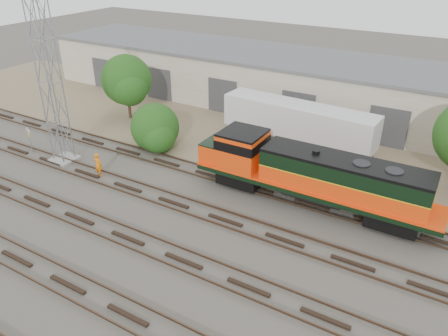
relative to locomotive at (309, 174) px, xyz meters
The scene contains 11 objects.
ground 9.95m from the locomotive, 141.77° to the right, with size 140.00×140.00×0.00m, color #47423A.
dirt_strip 12.00m from the locomotive, 130.24° to the left, with size 80.00×16.00×0.02m, color #726047.
tracks 11.99m from the locomotive, 130.24° to the right, with size 80.00×20.40×0.28m.
warehouse 18.59m from the locomotive, 114.04° to the left, with size 58.40×10.40×5.30m.
locomotive is the anchor object (origin of this frame).
signal_tower 19.65m from the locomotive, 169.01° to the right, with size 1.85×1.85×12.54m.
sign_post 22.66m from the locomotive, 169.65° to the right, with size 0.82×0.37×2.13m.
worker 15.32m from the locomotive, 164.29° to the right, with size 0.67×0.44×1.83m, color orange.
semi_trailer 8.37m from the locomotive, 115.25° to the left, with size 12.89×3.35×3.93m.
tree_west 21.26m from the locomotive, 163.95° to the left, with size 4.98×4.74×6.21m.
tree_mid 14.14m from the locomotive, behind, with size 4.23×4.03×4.03m.
Camera 1 is at (15.39, -17.94, 15.63)m, focal length 35.00 mm.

